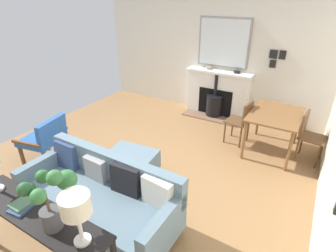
{
  "coord_description": "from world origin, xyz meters",
  "views": [
    {
      "loc": [
        2.72,
        2.26,
        2.55
      ],
      "look_at": [
        -0.51,
        0.35,
        0.66
      ],
      "focal_mm": 28.24,
      "sensor_mm": 36.0,
      "label": 1
    }
  ],
  "objects": [
    {
      "name": "console_table",
      "position": [
        1.79,
        0.3,
        0.66
      ],
      "size": [
        0.35,
        1.64,
        0.75
      ],
      "color": "black",
      "rests_on": "ground"
    },
    {
      "name": "table_lamp_far_end",
      "position": [
        1.79,
        0.91,
        1.12
      ],
      "size": [
        0.24,
        0.24,
        0.47
      ],
      "color": "white",
      "rests_on": "console_table"
    },
    {
      "name": "dining_chair_near_fireplace",
      "position": [
        -1.71,
        1.22,
        0.5
      ],
      "size": [
        0.45,
        0.45,
        0.83
      ],
      "color": "brown",
      "rests_on": "ground"
    },
    {
      "name": "mantel_bowl_near",
      "position": [
        -2.79,
        0.07,
        1.06
      ],
      "size": [
        0.12,
        0.12,
        0.05
      ],
      "color": "#9E9384",
      "rests_on": "fireplace"
    },
    {
      "name": "photo_gallery_row",
      "position": [
        -2.89,
        1.43,
        1.42
      ],
      "size": [
        0.02,
        0.3,
        0.35
      ],
      "color": "black"
    },
    {
      "name": "dining_chair_by_back_wall",
      "position": [
        -1.73,
        2.3,
        0.5
      ],
      "size": [
        0.45,
        0.45,
        0.84
      ],
      "color": "brown",
      "rests_on": "ground"
    },
    {
      "name": "ground_plane",
      "position": [
        0.0,
        0.0,
        -0.0
      ],
      "size": [
        5.93,
        5.32,
        0.01
      ],
      "primitive_type": "cube",
      "color": "olive"
    },
    {
      "name": "mirror_over_mantel",
      "position": [
        -2.88,
        0.33,
        1.6
      ],
      "size": [
        0.04,
        1.13,
        1.03
      ],
      "color": "gray"
    },
    {
      "name": "potted_plant",
      "position": [
        1.76,
        0.6,
        1.09
      ],
      "size": [
        0.49,
        0.36,
        0.59
      ],
      "color": "#4C4C51",
      "rests_on": "console_table"
    },
    {
      "name": "ottoman",
      "position": [
        0.1,
        0.08,
        0.24
      ],
      "size": [
        0.61,
        0.78,
        0.4
      ],
      "color": "#B2B2B7",
      "rests_on": "ground"
    },
    {
      "name": "fireplace",
      "position": [
        -2.74,
        0.33,
        0.46
      ],
      "size": [
        0.61,
        1.47,
        1.03
      ],
      "color": "brown",
      "rests_on": "ground"
    },
    {
      "name": "sofa",
      "position": [
        1.0,
        0.3,
        0.35
      ],
      "size": [
        0.85,
        2.02,
        0.8
      ],
      "color": "#B2B2B7",
      "rests_on": "ground"
    },
    {
      "name": "armchair_accent",
      "position": [
        0.49,
        -1.38,
        0.46
      ],
      "size": [
        0.77,
        0.69,
        0.79
      ],
      "color": "brown",
      "rests_on": "ground"
    },
    {
      "name": "dining_table",
      "position": [
        -1.72,
        1.76,
        0.64
      ],
      "size": [
        1.1,
        0.81,
        0.73
      ],
      "color": "brown",
      "rests_on": "ground"
    },
    {
      "name": "book_stack",
      "position": [
        1.78,
        0.14,
        0.78
      ],
      "size": [
        0.29,
        0.2,
        0.05
      ],
      "color": "#38517F",
      "rests_on": "console_table"
    },
    {
      "name": "wall_left",
      "position": [
        -2.97,
        0.0,
        1.38
      ],
      "size": [
        0.12,
        5.32,
        2.75
      ],
      "primitive_type": "cube",
      "color": "beige",
      "rests_on": "ground"
    },
    {
      "name": "mantel_bowl_far",
      "position": [
        -2.79,
        0.71,
        1.05
      ],
      "size": [
        0.13,
        0.13,
        0.05
      ],
      "color": "black",
      "rests_on": "fireplace"
    }
  ]
}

